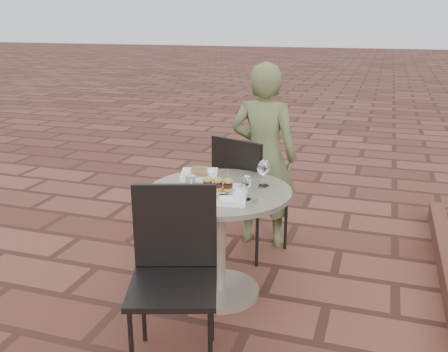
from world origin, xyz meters
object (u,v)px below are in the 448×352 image
(chair_far, at_px, (245,187))
(diner, at_px, (264,156))
(plate_sliders, at_px, (218,188))
(chair_near, at_px, (174,261))
(plate_salmon, at_px, (199,174))
(cafe_table, at_px, (220,226))
(plate_tuna, at_px, (224,197))

(chair_far, height_order, diner, diner)
(chair_far, bearing_deg, plate_sliders, 113.18)
(chair_near, bearing_deg, diner, 67.81)
(chair_far, relative_size, plate_sliders, 3.50)
(chair_far, distance_m, chair_near, 1.25)
(chair_far, xyz_separation_m, plate_sliders, (0.01, -0.67, 0.21))
(plate_sliders, bearing_deg, plate_salmon, 129.33)
(cafe_table, bearing_deg, plate_salmon, 135.85)
(chair_near, bearing_deg, chair_far, 70.34)
(diner, bearing_deg, plate_sliders, 88.33)
(plate_sliders, bearing_deg, chair_far, 91.25)
(diner, xyz_separation_m, plate_sliders, (-0.06, -0.94, 0.04))
(chair_far, xyz_separation_m, chair_near, (-0.03, -1.25, 0.00))
(chair_far, relative_size, plate_salmon, 3.09)
(chair_far, bearing_deg, plate_tuna, 118.07)
(plate_tuna, bearing_deg, diner, 90.47)
(cafe_table, height_order, plate_salmon, plate_salmon)
(cafe_table, distance_m, plate_sliders, 0.29)
(plate_sliders, bearing_deg, cafe_table, 100.35)
(diner, relative_size, plate_salmon, 4.81)
(chair_near, bearing_deg, cafe_table, 68.89)
(chair_far, distance_m, plate_sliders, 0.70)
(plate_salmon, relative_size, plate_tuna, 0.95)
(chair_far, height_order, plate_tuna, chair_far)
(chair_far, distance_m, plate_tuna, 0.79)
(chair_near, distance_m, plate_sliders, 0.62)
(chair_near, xyz_separation_m, plate_tuna, (0.11, 0.49, 0.20))
(diner, bearing_deg, cafe_table, 87.24)
(chair_near, height_order, plate_sliders, chair_near)
(plate_sliders, bearing_deg, diner, 86.41)
(cafe_table, bearing_deg, plate_sliders, -79.65)
(diner, height_order, plate_sliders, diner)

